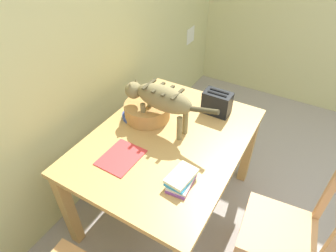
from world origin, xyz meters
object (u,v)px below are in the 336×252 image
cat (160,99)px  wooden_chair_far (286,232)px  dining_table (168,147)px  wicker_basket (147,110)px  book_stack (181,179)px  magazine (121,157)px  saucer_bowl (136,115)px  toaster (217,103)px  coffee_mug (136,109)px

cat → wooden_chair_far: bearing=-97.7°
dining_table → wicker_basket: wicker_basket is taller
dining_table → book_stack: size_ratio=6.14×
cat → magazine: cat is taller
wooden_chair_far → cat: bearing=74.9°
saucer_bowl → wicker_basket: wicker_basket is taller
book_stack → wooden_chair_far: (0.20, -0.60, -0.32)m
cat → toaster: cat is taller
book_stack → saucer_bowl: bearing=56.8°
cat → wicker_basket: bearing=72.6°
magazine → toaster: 0.80m
wicker_basket → book_stack: bearing=-129.8°
dining_table → saucer_bowl: 0.34m
cat → magazine: 0.45m
saucer_bowl → book_stack: 0.69m
dining_table → book_stack: (-0.29, -0.26, 0.12)m
dining_table → coffee_mug: bearing=75.1°
toaster → book_stack: bearing=-172.5°
saucer_bowl → toaster: (0.34, -0.48, 0.07)m
magazine → toaster: toaster is taller
coffee_mug → wooden_chair_far: bearing=-98.6°
book_stack → wicker_basket: 0.65m
book_stack → coffee_mug: bearing=56.6°
coffee_mug → dining_table: bearing=-104.9°
dining_table → coffee_mug: coffee_mug is taller
book_stack → toaster: 0.73m
toaster → wooden_chair_far: wooden_chair_far is taller
dining_table → saucer_bowl: bearing=75.7°
toaster → wicker_basket: bearing=126.4°
dining_table → wicker_basket: size_ratio=3.94×
toaster → wooden_chair_far: 0.94m
cat → wicker_basket: cat is taller
cat → wicker_basket: (0.05, 0.14, -0.18)m
saucer_bowl → book_stack: (-0.38, -0.57, 0.02)m
magazine → saucer_bowl: bearing=23.6°
dining_table → wicker_basket: bearing=63.2°
saucer_bowl → wicker_basket: (0.04, -0.07, 0.05)m
toaster → wooden_chair_far: bearing=-126.6°
saucer_bowl → book_stack: book_stack is taller
book_stack → wooden_chair_far: 0.71m
cat → coffee_mug: size_ratio=5.11×
wooden_chair_far → book_stack: bearing=103.1°
dining_table → wooden_chair_far: wooden_chair_far is taller
dining_table → book_stack: 0.41m
saucer_bowl → dining_table: bearing=-104.3°
coffee_mug → magazine: bearing=-157.6°
wooden_chair_far → saucer_bowl: bearing=76.3°
book_stack → wooden_chair_far: size_ratio=0.22×
saucer_bowl → magazine: saucer_bowl is taller
toaster → wooden_chair_far: size_ratio=0.21×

